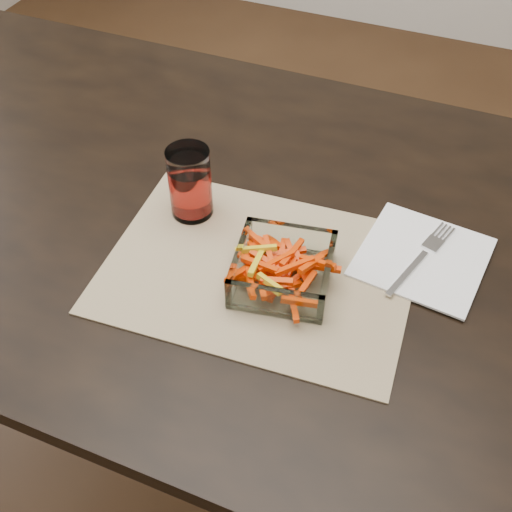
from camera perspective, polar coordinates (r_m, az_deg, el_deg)
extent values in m
plane|color=#331E0F|center=(1.65, -1.88, -15.58)|extent=(4.50, 4.50, 0.00)
cube|color=black|center=(1.06, -2.81, 3.60)|extent=(1.60, 0.90, 0.03)
cylinder|color=black|center=(1.87, -18.14, 7.70)|extent=(0.06, 0.06, 0.72)
cube|color=tan|center=(0.95, 0.24, -1.20)|extent=(0.47, 0.36, 0.00)
cube|color=white|center=(0.93, 2.38, -2.08)|extent=(0.16, 0.16, 0.01)
cube|color=white|center=(0.96, 3.15, 1.59)|extent=(0.14, 0.03, 0.05)
cube|color=white|center=(0.88, 1.62, -4.13)|extent=(0.14, 0.03, 0.05)
cube|color=white|center=(0.93, -1.46, -0.50)|extent=(0.03, 0.14, 0.05)
cube|color=white|center=(0.91, 6.36, -1.78)|extent=(0.03, 0.14, 0.05)
cylinder|color=white|center=(1.01, -5.89, 6.50)|extent=(0.07, 0.07, 0.12)
cylinder|color=red|center=(1.02, -5.84, 5.93)|extent=(0.06, 0.06, 0.08)
cube|color=white|center=(1.00, 14.58, -0.07)|extent=(0.20, 0.20, 0.00)
cube|color=silver|center=(0.97, 13.29, -1.48)|extent=(0.04, 0.11, 0.00)
cube|color=silver|center=(1.02, 15.46, 1.07)|extent=(0.03, 0.04, 0.00)
cube|color=silver|center=(1.04, 15.84, 2.32)|extent=(0.01, 0.04, 0.00)
cube|color=silver|center=(1.04, 16.16, 2.15)|extent=(0.01, 0.04, 0.00)
cube|color=silver|center=(1.04, 16.48, 1.99)|extent=(0.01, 0.04, 0.00)
cube|color=silver|center=(1.04, 16.80, 1.83)|extent=(0.01, 0.04, 0.00)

